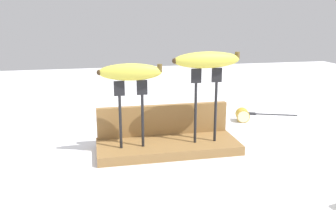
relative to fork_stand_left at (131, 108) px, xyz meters
name	(u,v)px	position (x,y,z in m)	size (l,w,h in m)	color
ground_plane	(168,151)	(0.10, 0.02, -0.13)	(3.00, 3.00, 0.00)	silver
wooden_board	(168,146)	(0.10, 0.02, -0.11)	(0.37, 0.15, 0.02)	olive
board_backstop	(163,120)	(0.10, 0.08, -0.06)	(0.36, 0.02, 0.08)	olive
fork_stand_left	(131,108)	(0.00, 0.00, 0.00)	(0.08, 0.01, 0.17)	black
fork_stand_right	(206,99)	(0.19, 0.00, 0.01)	(0.08, 0.01, 0.19)	black
banana_raised_left	(130,72)	(0.00, 0.00, 0.09)	(0.16, 0.05, 0.04)	#DBD147
banana_raised_right	(207,60)	(0.19, 0.00, 0.11)	(0.17, 0.04, 0.04)	#DBD147
fork_fallen_near	(264,114)	(0.50, 0.28, -0.12)	(0.17, 0.08, 0.01)	black
banana_chunk_near	(243,115)	(0.39, 0.22, -0.10)	(0.05, 0.05, 0.04)	gold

